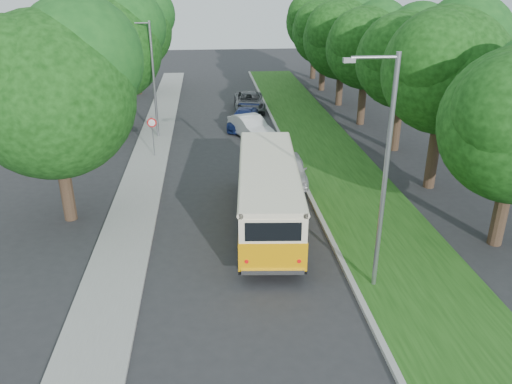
{
  "coord_description": "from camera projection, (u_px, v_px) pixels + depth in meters",
  "views": [
    {
      "loc": [
        -1.23,
        -16.73,
        9.98
      ],
      "look_at": [
        0.7,
        2.75,
        1.5
      ],
      "focal_mm": 35.0,
      "sensor_mm": 36.0,
      "label": 1
    }
  ],
  "objects": [
    {
      "name": "car_silver",
      "position": [
        291.0,
        169.0,
        26.21
      ],
      "size": [
        1.88,
        4.06,
        1.35
      ],
      "primitive_type": "imported",
      "rotation": [
        0.0,
        0.0,
        -0.08
      ],
      "color": "silver",
      "rests_on": "ground"
    },
    {
      "name": "lamppost_near",
      "position": [
        383.0,
        170.0,
        15.71
      ],
      "size": [
        1.71,
        0.16,
        8.0
      ],
      "color": "gray",
      "rests_on": "ground"
    },
    {
      "name": "car_blue",
      "position": [
        244.0,
        119.0,
        35.56
      ],
      "size": [
        2.91,
        4.77,
        1.29
      ],
      "primitive_type": "imported",
      "rotation": [
        0.0,
        0.0,
        -0.26
      ],
      "color": "navy",
      "rests_on": "ground"
    },
    {
      "name": "curb",
      "position": [
        311.0,
        198.0,
        24.21
      ],
      "size": [
        0.2,
        70.0,
        0.15
      ],
      "primitive_type": "cube",
      "color": "gray",
      "rests_on": "ground"
    },
    {
      "name": "ground",
      "position": [
        245.0,
        256.0,
        19.35
      ],
      "size": [
        120.0,
        120.0,
        0.0
      ],
      "primitive_type": "plane",
      "color": "#29292B",
      "rests_on": "ground"
    },
    {
      "name": "car_white",
      "position": [
        251.0,
        127.0,
        33.28
      ],
      "size": [
        3.03,
        4.7,
        1.46
      ],
      "primitive_type": "imported",
      "rotation": [
        0.0,
        0.0,
        0.36
      ],
      "color": "silver",
      "rests_on": "ground"
    },
    {
      "name": "car_grey",
      "position": [
        249.0,
        102.0,
        40.15
      ],
      "size": [
        2.53,
        5.19,
        1.42
      ],
      "primitive_type": "imported",
      "rotation": [
        0.0,
        0.0,
        -0.03
      ],
      "color": "#505357",
      "rests_on": "ground"
    },
    {
      "name": "sidewalk",
      "position": [
        135.0,
        206.0,
        23.46
      ],
      "size": [
        2.2,
        70.0,
        0.12
      ],
      "primitive_type": "cube",
      "color": "gray",
      "rests_on": "ground"
    },
    {
      "name": "vintage_bus",
      "position": [
        268.0,
        195.0,
        21.26
      ],
      "size": [
        3.29,
        9.77,
        2.85
      ],
      "primitive_type": null,
      "rotation": [
        0.0,
        0.0,
        -0.09
      ],
      "color": "#FAA407",
      "rests_on": "ground"
    },
    {
      "name": "treeline",
      "position": [
        270.0,
        42.0,
        33.71
      ],
      "size": [
        24.27,
        41.91,
        9.46
      ],
      "color": "#332319",
      "rests_on": "ground"
    },
    {
      "name": "lamppost_far",
      "position": [
        152.0,
        76.0,
        31.9
      ],
      "size": [
        1.71,
        0.16,
        7.5
      ],
      "color": "gray",
      "rests_on": "ground"
    },
    {
      "name": "warning_sign",
      "position": [
        152.0,
        130.0,
        29.2
      ],
      "size": [
        0.56,
        0.1,
        2.5
      ],
      "color": "gray",
      "rests_on": "ground"
    },
    {
      "name": "grass_verge",
      "position": [
        358.0,
        197.0,
        24.43
      ],
      "size": [
        4.5,
        70.0,
        0.13
      ],
      "primitive_type": "cube",
      "color": "#1A4412",
      "rests_on": "ground"
    }
  ]
}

